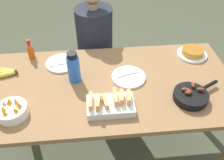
{
  "coord_description": "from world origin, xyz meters",
  "views": [
    {
      "loc": [
        -0.11,
        -1.21,
        1.88
      ],
      "look_at": [
        0.0,
        0.0,
        0.8
      ],
      "focal_mm": 38.0,
      "sensor_mm": 36.0,
      "label": 1
    }
  ],
  "objects_px": {
    "skillet": "(191,96)",
    "person_figure": "(96,57)",
    "melon_tray": "(110,104)",
    "frittata_plate_center": "(192,53)",
    "water_bottle": "(74,68)",
    "banana_bunch": "(6,73)",
    "empty_plate_far_left": "(129,77)",
    "fruit_bowl_mango": "(12,110)",
    "empty_plate_near_front": "(62,63)",
    "hot_sauce_bottle": "(30,50)"
  },
  "relations": [
    {
      "from": "empty_plate_far_left",
      "to": "fruit_bowl_mango",
      "type": "relative_size",
      "value": 1.31
    },
    {
      "from": "skillet",
      "to": "person_figure",
      "type": "xyz_separation_m",
      "value": [
        -0.59,
        0.84,
        -0.27
      ]
    },
    {
      "from": "person_figure",
      "to": "melon_tray",
      "type": "bearing_deg",
      "value": -85.71
    },
    {
      "from": "melon_tray",
      "to": "person_figure",
      "type": "bearing_deg",
      "value": 94.29
    },
    {
      "from": "empty_plate_near_front",
      "to": "empty_plate_far_left",
      "type": "bearing_deg",
      "value": -23.01
    },
    {
      "from": "empty_plate_far_left",
      "to": "fruit_bowl_mango",
      "type": "height_order",
      "value": "fruit_bowl_mango"
    },
    {
      "from": "banana_bunch",
      "to": "skillet",
      "type": "xyz_separation_m",
      "value": [
        1.24,
        -0.36,
        0.01
      ]
    },
    {
      "from": "melon_tray",
      "to": "frittata_plate_center",
      "type": "bearing_deg",
      "value": 35.61
    },
    {
      "from": "empty_plate_near_front",
      "to": "water_bottle",
      "type": "xyz_separation_m",
      "value": [
        0.11,
        -0.19,
        0.1
      ]
    },
    {
      "from": "banana_bunch",
      "to": "skillet",
      "type": "bearing_deg",
      "value": -16.03
    },
    {
      "from": "person_figure",
      "to": "empty_plate_near_front",
      "type": "bearing_deg",
      "value": -124.04
    },
    {
      "from": "empty_plate_far_left",
      "to": "hot_sauce_bottle",
      "type": "xyz_separation_m",
      "value": [
        -0.72,
        0.31,
        0.06
      ]
    },
    {
      "from": "melon_tray",
      "to": "water_bottle",
      "type": "distance_m",
      "value": 0.37
    },
    {
      "from": "banana_bunch",
      "to": "hot_sauce_bottle",
      "type": "distance_m",
      "value": 0.25
    },
    {
      "from": "banana_bunch",
      "to": "skillet",
      "type": "relative_size",
      "value": 0.58
    },
    {
      "from": "fruit_bowl_mango",
      "to": "water_bottle",
      "type": "distance_m",
      "value": 0.47
    },
    {
      "from": "frittata_plate_center",
      "to": "person_figure",
      "type": "distance_m",
      "value": 0.89
    },
    {
      "from": "empty_plate_near_front",
      "to": "person_figure",
      "type": "xyz_separation_m",
      "value": [
        0.27,
        0.39,
        -0.25
      ]
    },
    {
      "from": "frittata_plate_center",
      "to": "empty_plate_far_left",
      "type": "height_order",
      "value": "frittata_plate_center"
    },
    {
      "from": "empty_plate_far_left",
      "to": "empty_plate_near_front",
      "type": "bearing_deg",
      "value": 156.99
    },
    {
      "from": "melon_tray",
      "to": "empty_plate_far_left",
      "type": "bearing_deg",
      "value": 60.71
    },
    {
      "from": "frittata_plate_center",
      "to": "water_bottle",
      "type": "relative_size",
      "value": 1.02
    },
    {
      "from": "banana_bunch",
      "to": "frittata_plate_center",
      "type": "distance_m",
      "value": 1.42
    },
    {
      "from": "fruit_bowl_mango",
      "to": "water_bottle",
      "type": "relative_size",
      "value": 0.81
    },
    {
      "from": "frittata_plate_center",
      "to": "empty_plate_far_left",
      "type": "distance_m",
      "value": 0.59
    },
    {
      "from": "banana_bunch",
      "to": "empty_plate_far_left",
      "type": "xyz_separation_m",
      "value": [
        0.88,
        -0.12,
        -0.01
      ]
    },
    {
      "from": "empty_plate_far_left",
      "to": "hot_sauce_bottle",
      "type": "relative_size",
      "value": 1.5
    },
    {
      "from": "banana_bunch",
      "to": "person_figure",
      "type": "relative_size",
      "value": 0.15
    },
    {
      "from": "empty_plate_far_left",
      "to": "person_figure",
      "type": "xyz_separation_m",
      "value": [
        -0.22,
        0.6,
        -0.25
      ]
    },
    {
      "from": "empty_plate_far_left",
      "to": "water_bottle",
      "type": "relative_size",
      "value": 1.05
    },
    {
      "from": "banana_bunch",
      "to": "fruit_bowl_mango",
      "type": "height_order",
      "value": "fruit_bowl_mango"
    },
    {
      "from": "frittata_plate_center",
      "to": "water_bottle",
      "type": "height_order",
      "value": "water_bottle"
    },
    {
      "from": "water_bottle",
      "to": "person_figure",
      "type": "height_order",
      "value": "person_figure"
    },
    {
      "from": "frittata_plate_center",
      "to": "hot_sauce_bottle",
      "type": "distance_m",
      "value": 1.27
    },
    {
      "from": "banana_bunch",
      "to": "water_bottle",
      "type": "bearing_deg",
      "value": -11.53
    },
    {
      "from": "skillet",
      "to": "person_figure",
      "type": "height_order",
      "value": "person_figure"
    },
    {
      "from": "banana_bunch",
      "to": "water_bottle",
      "type": "height_order",
      "value": "water_bottle"
    },
    {
      "from": "hot_sauce_bottle",
      "to": "frittata_plate_center",
      "type": "bearing_deg",
      "value": -3.84
    },
    {
      "from": "empty_plate_near_front",
      "to": "skillet",
      "type": "bearing_deg",
      "value": -27.65
    },
    {
      "from": "frittata_plate_center",
      "to": "empty_plate_near_front",
      "type": "bearing_deg",
      "value": -178.94
    },
    {
      "from": "frittata_plate_center",
      "to": "hot_sauce_bottle",
      "type": "xyz_separation_m",
      "value": [
        -1.26,
        0.08,
        0.05
      ]
    },
    {
      "from": "empty_plate_near_front",
      "to": "fruit_bowl_mango",
      "type": "relative_size",
      "value": 1.28
    },
    {
      "from": "skillet",
      "to": "hot_sauce_bottle",
      "type": "xyz_separation_m",
      "value": [
        -1.09,
        0.55,
        0.04
      ]
    },
    {
      "from": "fruit_bowl_mango",
      "to": "person_figure",
      "type": "bearing_deg",
      "value": 58.9
    },
    {
      "from": "melon_tray",
      "to": "empty_plate_near_front",
      "type": "distance_m",
      "value": 0.58
    },
    {
      "from": "frittata_plate_center",
      "to": "water_bottle",
      "type": "distance_m",
      "value": 0.95
    },
    {
      "from": "fruit_bowl_mango",
      "to": "hot_sauce_bottle",
      "type": "xyz_separation_m",
      "value": [
        0.02,
        0.58,
        0.03
      ]
    },
    {
      "from": "skillet",
      "to": "frittata_plate_center",
      "type": "height_order",
      "value": "skillet"
    },
    {
      "from": "frittata_plate_center",
      "to": "banana_bunch",
      "type": "bearing_deg",
      "value": -175.63
    },
    {
      "from": "melon_tray",
      "to": "person_figure",
      "type": "distance_m",
      "value": 0.92
    }
  ]
}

